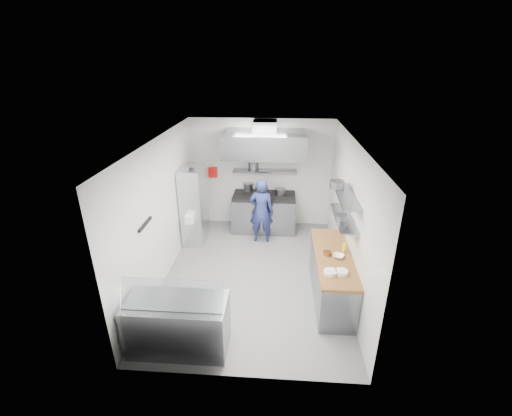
# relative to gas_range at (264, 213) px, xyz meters

# --- Properties ---
(floor) EXTENTS (5.00, 5.00, 0.00)m
(floor) POSITION_rel_gas_range_xyz_m (-0.10, -2.10, -0.45)
(floor) COLOR slate
(floor) RESTS_ON ground
(ceiling) EXTENTS (5.00, 5.00, 0.00)m
(ceiling) POSITION_rel_gas_range_xyz_m (-0.10, -2.10, 2.35)
(ceiling) COLOR silver
(ceiling) RESTS_ON wall_back
(wall_back) EXTENTS (3.60, 2.80, 0.02)m
(wall_back) POSITION_rel_gas_range_xyz_m (-0.10, 0.40, 0.95)
(wall_back) COLOR white
(wall_back) RESTS_ON floor
(wall_front) EXTENTS (3.60, 2.80, 0.02)m
(wall_front) POSITION_rel_gas_range_xyz_m (-0.10, -4.60, 0.95)
(wall_front) COLOR white
(wall_front) RESTS_ON floor
(wall_left) EXTENTS (2.80, 5.00, 0.02)m
(wall_left) POSITION_rel_gas_range_xyz_m (-1.90, -2.10, 0.95)
(wall_left) COLOR white
(wall_left) RESTS_ON floor
(wall_right) EXTENTS (2.80, 5.00, 0.02)m
(wall_right) POSITION_rel_gas_range_xyz_m (1.70, -2.10, 0.95)
(wall_right) COLOR white
(wall_right) RESTS_ON floor
(gas_range) EXTENTS (1.60, 0.80, 0.90)m
(gas_range) POSITION_rel_gas_range_xyz_m (0.00, 0.00, 0.00)
(gas_range) COLOR gray
(gas_range) RESTS_ON floor
(cooktop) EXTENTS (1.57, 0.78, 0.06)m
(cooktop) POSITION_rel_gas_range_xyz_m (0.00, 0.00, 0.48)
(cooktop) COLOR black
(cooktop) RESTS_ON gas_range
(stock_pot_left) EXTENTS (0.26, 0.26, 0.20)m
(stock_pot_left) POSITION_rel_gas_range_xyz_m (-0.43, 0.31, 0.61)
(stock_pot_left) COLOR slate
(stock_pot_left) RESTS_ON cooktop
(stock_pot_mid) EXTENTS (0.34, 0.34, 0.24)m
(stock_pot_mid) POSITION_rel_gas_range_xyz_m (-0.06, -0.09, 0.63)
(stock_pot_mid) COLOR slate
(stock_pot_mid) RESTS_ON cooktop
(stock_pot_right) EXTENTS (0.27, 0.27, 0.16)m
(stock_pot_right) POSITION_rel_gas_range_xyz_m (0.40, 0.06, 0.59)
(stock_pot_right) COLOR slate
(stock_pot_right) RESTS_ON cooktop
(over_range_shelf) EXTENTS (1.60, 0.30, 0.04)m
(over_range_shelf) POSITION_rel_gas_range_xyz_m (0.00, 0.24, 1.07)
(over_range_shelf) COLOR gray
(over_range_shelf) RESTS_ON wall_back
(shelf_pot_a) EXTENTS (0.28, 0.28, 0.18)m
(shelf_pot_a) POSITION_rel_gas_range_xyz_m (-0.30, 0.40, 1.18)
(shelf_pot_a) COLOR slate
(shelf_pot_a) RESTS_ON over_range_shelf
(extractor_hood) EXTENTS (1.90, 1.15, 0.55)m
(extractor_hood) POSITION_rel_gas_range_xyz_m (0.00, -0.18, 1.85)
(extractor_hood) COLOR gray
(extractor_hood) RESTS_ON wall_back
(hood_duct) EXTENTS (0.55, 0.55, 0.24)m
(hood_duct) POSITION_rel_gas_range_xyz_m (0.00, 0.05, 2.23)
(hood_duct) COLOR slate
(hood_duct) RESTS_ON extractor_hood
(red_firebox) EXTENTS (0.22, 0.10, 0.26)m
(red_firebox) POSITION_rel_gas_range_xyz_m (-1.35, 0.34, 0.97)
(red_firebox) COLOR red
(red_firebox) RESTS_ON wall_back
(chef) EXTENTS (0.58, 0.38, 1.59)m
(chef) POSITION_rel_gas_range_xyz_m (-0.04, -0.63, 0.34)
(chef) COLOR navy
(chef) RESTS_ON floor
(wire_rack) EXTENTS (0.50, 0.90, 1.85)m
(wire_rack) POSITION_rel_gas_range_xyz_m (-1.63, -0.67, 0.48)
(wire_rack) COLOR silver
(wire_rack) RESTS_ON floor
(rack_bin_a) EXTENTS (0.18, 0.22, 0.20)m
(rack_bin_a) POSITION_rel_gas_range_xyz_m (-1.63, -1.18, 0.35)
(rack_bin_a) COLOR white
(rack_bin_a) RESTS_ON wire_rack
(rack_bin_b) EXTENTS (0.13, 0.16, 0.14)m
(rack_bin_b) POSITION_rel_gas_range_xyz_m (-1.63, -0.67, 0.85)
(rack_bin_b) COLOR yellow
(rack_bin_b) RESTS_ON wire_rack
(rack_jar) EXTENTS (0.11, 0.11, 0.18)m
(rack_jar) POSITION_rel_gas_range_xyz_m (-1.58, -0.87, 1.35)
(rack_jar) COLOR black
(rack_jar) RESTS_ON wire_rack
(knife_strip) EXTENTS (0.04, 0.55, 0.05)m
(knife_strip) POSITION_rel_gas_range_xyz_m (-1.88, -3.00, 1.10)
(knife_strip) COLOR black
(knife_strip) RESTS_ON wall_left
(prep_counter_base) EXTENTS (0.62, 2.00, 0.84)m
(prep_counter_base) POSITION_rel_gas_range_xyz_m (1.38, -2.70, -0.03)
(prep_counter_base) COLOR gray
(prep_counter_base) RESTS_ON floor
(prep_counter_top) EXTENTS (0.65, 2.04, 0.06)m
(prep_counter_top) POSITION_rel_gas_range_xyz_m (1.38, -2.70, 0.42)
(prep_counter_top) COLOR brown
(prep_counter_top) RESTS_ON prep_counter_base
(plate_stack_a) EXTENTS (0.21, 0.21, 0.06)m
(plate_stack_a) POSITION_rel_gas_range_xyz_m (1.24, -3.29, 0.48)
(plate_stack_a) COLOR white
(plate_stack_a) RESTS_ON prep_counter_top
(plate_stack_b) EXTENTS (0.20, 0.20, 0.06)m
(plate_stack_b) POSITION_rel_gas_range_xyz_m (1.43, -3.27, 0.48)
(plate_stack_b) COLOR white
(plate_stack_b) RESTS_ON prep_counter_top
(copper_pan) EXTENTS (0.15, 0.15, 0.06)m
(copper_pan) POSITION_rel_gas_range_xyz_m (1.26, -2.69, 0.48)
(copper_pan) COLOR #BF6736
(copper_pan) RESTS_ON prep_counter_top
(squeeze_bottle) EXTENTS (0.06, 0.06, 0.18)m
(squeeze_bottle) POSITION_rel_gas_range_xyz_m (1.57, -2.58, 0.54)
(squeeze_bottle) COLOR yellow
(squeeze_bottle) RESTS_ON prep_counter_top
(mixing_bowl) EXTENTS (0.26, 0.26, 0.05)m
(mixing_bowl) POSITION_rel_gas_range_xyz_m (1.45, -2.77, 0.47)
(mixing_bowl) COLOR white
(mixing_bowl) RESTS_ON prep_counter_top
(wall_shelf_lower) EXTENTS (0.30, 1.30, 0.04)m
(wall_shelf_lower) POSITION_rel_gas_range_xyz_m (1.54, -2.40, 1.05)
(wall_shelf_lower) COLOR gray
(wall_shelf_lower) RESTS_ON wall_right
(wall_shelf_upper) EXTENTS (0.30, 1.30, 0.04)m
(wall_shelf_upper) POSITION_rel_gas_range_xyz_m (1.54, -2.40, 1.47)
(wall_shelf_upper) COLOR gray
(wall_shelf_upper) RESTS_ON wall_right
(shelf_pot_c) EXTENTS (0.22, 0.22, 0.10)m
(shelf_pot_c) POSITION_rel_gas_range_xyz_m (1.47, -2.52, 1.12)
(shelf_pot_c) COLOR slate
(shelf_pot_c) RESTS_ON wall_shelf_lower
(shelf_pot_d) EXTENTS (0.27, 0.27, 0.14)m
(shelf_pot_d) POSITION_rel_gas_range_xyz_m (1.42, -2.05, 1.56)
(shelf_pot_d) COLOR slate
(shelf_pot_d) RESTS_ON wall_shelf_upper
(display_case) EXTENTS (1.50, 0.70, 0.85)m
(display_case) POSITION_rel_gas_range_xyz_m (-1.10, -4.10, -0.03)
(display_case) COLOR gray
(display_case) RESTS_ON floor
(display_glass) EXTENTS (1.47, 0.19, 0.42)m
(display_glass) POSITION_rel_gas_range_xyz_m (-1.10, -4.22, 0.62)
(display_glass) COLOR silver
(display_glass) RESTS_ON display_case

